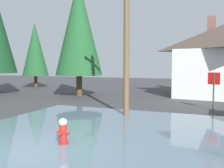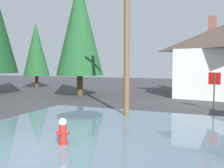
{
  "view_description": "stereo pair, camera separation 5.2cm",
  "coord_description": "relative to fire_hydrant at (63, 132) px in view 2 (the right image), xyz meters",
  "views": [
    {
      "loc": [
        4.93,
        -5.6,
        2.53
      ],
      "look_at": [
        1.2,
        3.72,
        1.75
      ],
      "focal_mm": 40.82,
      "sensor_mm": 36.0,
      "label": 1
    },
    {
      "loc": [
        4.98,
        -5.58,
        2.53
      ],
      "look_at": [
        1.2,
        3.72,
        1.75
      ],
      "focal_mm": 40.82,
      "sensor_mm": 36.0,
      "label": 2
    }
  ],
  "objects": [
    {
      "name": "utility_pole",
      "position": [
        0.36,
        5.06,
        3.89
      ],
      "size": [
        1.6,
        0.28,
        8.28
      ],
      "color": "brown",
      "rests_on": "ground"
    },
    {
      "name": "flood_puddle",
      "position": [
        1.04,
        1.22,
        -0.4
      ],
      "size": [
        11.0,
        10.4,
        0.06
      ],
      "primitive_type": "cube",
      "color": "slate",
      "rests_on": "ground"
    },
    {
      "name": "stop_sign_far",
      "position": [
        4.31,
        8.36,
        1.07
      ],
      "size": [
        0.67,
        0.23,
        2.1
      ],
      "color": "#1E4C28",
      "rests_on": "ground"
    },
    {
      "name": "fire_hydrant",
      "position": [
        0.0,
        0.0,
        0.0
      ],
      "size": [
        0.43,
        0.37,
        0.86
      ],
      "color": "#AD231E",
      "rests_on": "ground"
    },
    {
      "name": "ground_plane",
      "position": [
        -0.64,
        -1.03,
        -0.47
      ],
      "size": [
        80.0,
        80.0,
        0.1
      ],
      "primitive_type": "cube",
      "color": "#38383A"
    },
    {
      "name": "pine_tree_tall_left",
      "position": [
        -14.05,
        16.4,
        3.75
      ],
      "size": [
        2.84,
        2.84,
        7.09
      ],
      "color": "#4C3823",
      "rests_on": "ground"
    },
    {
      "name": "pine_tree_short_left",
      "position": [
        -5.69,
        11.24,
        5.04
      ],
      "size": [
        3.71,
        3.71,
        9.28
      ],
      "color": "#4C3823",
      "rests_on": "ground"
    }
  ]
}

